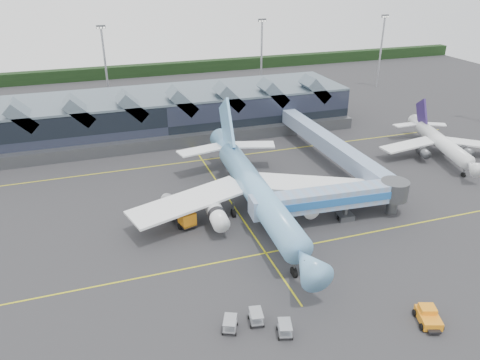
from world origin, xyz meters
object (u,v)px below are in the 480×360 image
object	(u,v)px
regional_jet	(440,142)
fuel_truck	(177,209)
main_airliner	(254,188)
jet_bridge	(341,198)
pushback_tug	(428,317)

from	to	relation	value
regional_jet	fuel_truck	world-z (taller)	regional_jet
main_airliner	jet_bridge	distance (m)	13.76
regional_jet	jet_bridge	xyz separation A→B (m)	(-33.77, -17.29, 0.91)
fuel_truck	pushback_tug	distance (m)	39.70
jet_bridge	pushback_tug	xyz separation A→B (m)	(-1.96, -23.97, -3.25)
main_airliner	fuel_truck	bearing A→B (deg)	173.32
regional_jet	fuel_truck	bearing A→B (deg)	-157.13
main_airliner	regional_jet	distance (m)	47.04
fuel_truck	pushback_tug	size ratio (longest dim) A/B	2.08
main_airliner	pushback_tug	size ratio (longest dim) A/B	10.89
regional_jet	jet_bridge	distance (m)	37.95
fuel_truck	jet_bridge	bearing A→B (deg)	-34.77
main_airliner	jet_bridge	bearing A→B (deg)	-26.13
regional_jet	pushback_tug	xyz separation A→B (m)	(-35.72, -41.26, -2.34)
main_airliner	jet_bridge	world-z (taller)	main_airliner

